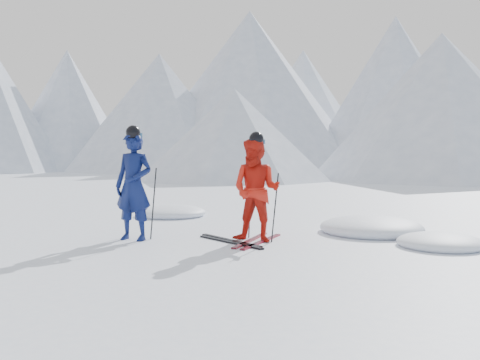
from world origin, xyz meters
The scene contains 12 objects.
ground centered at (0.00, 0.00, 0.00)m, with size 160.00×160.00×0.00m, color white.
skier_blue centered at (-3.12, -0.60, 0.99)m, with size 0.72×0.47×1.98m, color #0C174B.
skier_red centered at (-1.18, 0.51, 0.93)m, with size 0.90×0.70×1.86m, color red.
pole_blue_left centered at (-3.42, -0.45, 0.66)m, with size 0.02×0.02×1.32m, color black.
pole_blue_right centered at (-2.87, -0.35, 0.66)m, with size 0.02×0.02×1.32m, color black.
pole_red_left centered at (-1.48, 0.76, 0.62)m, with size 0.02×0.02×1.24m, color black.
pole_red_right centered at (-0.88, 0.66, 0.62)m, with size 0.02×0.02×1.24m, color black.
ski_worn_left centered at (-1.30, 0.51, 0.01)m, with size 0.09×1.70×0.03m, color black.
ski_worn_right centered at (-1.06, 0.51, 0.01)m, with size 0.09×1.70×0.03m, color black.
ski_loose_a centered at (-1.59, 0.29, 0.01)m, with size 0.09×1.70×0.03m, color black.
ski_loose_b centered at (-1.49, 0.14, 0.01)m, with size 0.09×1.70×0.03m, color black.
snow_lumps centered at (-1.18, 2.48, 0.00)m, with size 8.24×2.56×0.45m.
Camera 1 is at (3.71, -7.09, 1.58)m, focal length 38.00 mm.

